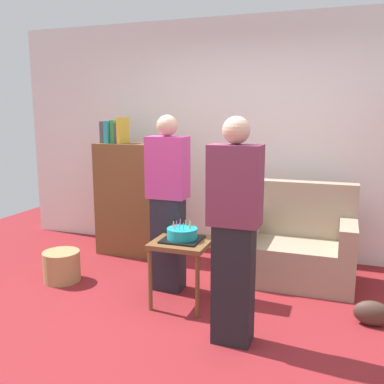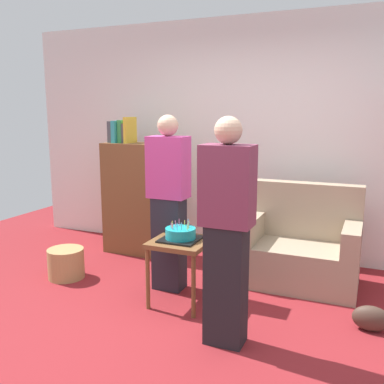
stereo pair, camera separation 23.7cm
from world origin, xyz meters
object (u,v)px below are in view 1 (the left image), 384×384
(birthday_cake, at_px, (182,235))
(side_table, at_px, (182,250))
(wicker_basket, at_px, (62,266))
(person_blowing_candles, at_px, (168,203))
(couch, at_px, (297,246))
(person_holding_cake, at_px, (234,231))
(bookshelf, at_px, (131,197))
(handbag, at_px, (372,313))

(birthday_cake, bearing_deg, side_table, -127.48)
(side_table, relative_size, wicker_basket, 1.60)
(birthday_cake, height_order, person_blowing_candles, person_blowing_candles)
(couch, xyz_separation_m, side_table, (-0.87, -0.90, 0.15))
(person_blowing_candles, distance_m, wicker_basket, 1.28)
(birthday_cake, distance_m, wicker_basket, 1.39)
(person_holding_cake, bearing_deg, person_blowing_candles, -26.53)
(birthday_cake, distance_m, person_blowing_candles, 0.41)
(side_table, height_order, wicker_basket, side_table)
(person_blowing_candles, relative_size, person_holding_cake, 1.00)
(side_table, distance_m, person_blowing_candles, 0.49)
(bookshelf, bearing_deg, birthday_cake, -45.91)
(bookshelf, height_order, person_blowing_candles, person_blowing_candles)
(side_table, bearing_deg, wicker_basket, 176.71)
(couch, height_order, birthday_cake, couch)
(couch, height_order, handbag, couch)
(couch, bearing_deg, person_holding_cake, -102.69)
(couch, distance_m, bookshelf, 1.95)
(couch, distance_m, birthday_cake, 1.28)
(side_table, height_order, handbag, side_table)
(birthday_cake, height_order, person_holding_cake, person_holding_cake)
(couch, relative_size, person_blowing_candles, 0.67)
(side_table, height_order, person_blowing_candles, person_blowing_candles)
(couch, xyz_separation_m, bookshelf, (-1.91, 0.18, 0.33))
(side_table, xyz_separation_m, handbag, (1.54, 0.13, -0.39))
(person_blowing_candles, height_order, handbag, person_blowing_candles)
(birthday_cake, bearing_deg, person_blowing_candles, 132.60)
(birthday_cake, height_order, handbag, birthday_cake)
(birthday_cake, xyz_separation_m, handbag, (1.54, 0.13, -0.53))
(person_blowing_candles, height_order, person_holding_cake, same)
(birthday_cake, relative_size, person_blowing_candles, 0.20)
(handbag, bearing_deg, wicker_basket, -178.91)
(birthday_cake, height_order, wicker_basket, birthday_cake)
(side_table, relative_size, person_blowing_candles, 0.35)
(person_blowing_candles, bearing_deg, wicker_basket, -160.25)
(person_blowing_candles, bearing_deg, person_holding_cake, -31.73)
(side_table, bearing_deg, bookshelf, 134.08)
(couch, xyz_separation_m, birthday_cake, (-0.87, -0.90, 0.28))
(couch, relative_size, wicker_basket, 3.06)
(bookshelf, xyz_separation_m, person_holding_cake, (1.61, -1.54, 0.16))
(person_holding_cake, bearing_deg, bookshelf, -28.41)
(couch, relative_size, side_table, 1.91)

